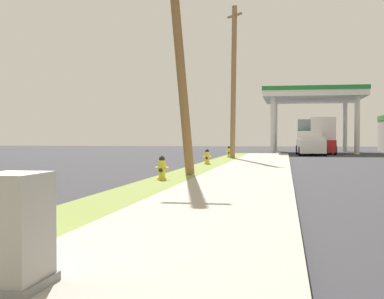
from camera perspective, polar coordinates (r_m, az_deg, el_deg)
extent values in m
cylinder|color=yellow|center=(7.98, -17.83, -8.10)|extent=(0.29, 0.29, 0.06)
cylinder|color=yellow|center=(7.94, -17.85, -6.18)|extent=(0.22, 0.22, 0.60)
sphere|color=black|center=(7.90, -17.87, -3.73)|extent=(0.19, 0.19, 0.19)
cylinder|color=black|center=(7.90, -17.87, -3.16)|extent=(0.06, 0.06, 0.05)
cylinder|color=yellow|center=(8.01, -18.87, -5.77)|extent=(0.10, 0.09, 0.09)
cylinder|color=yellow|center=(7.86, -16.81, -5.89)|extent=(0.10, 0.09, 0.09)
cylinder|color=black|center=(7.79, -18.44, -6.34)|extent=(0.11, 0.12, 0.11)
cylinder|color=yellow|center=(16.69, -3.26, -3.13)|extent=(0.29, 0.29, 0.06)
cylinder|color=yellow|center=(16.68, -3.27, -2.21)|extent=(0.22, 0.22, 0.60)
sphere|color=black|center=(16.66, -3.27, -1.04)|extent=(0.19, 0.19, 0.19)
cylinder|color=black|center=(16.66, -3.27, -0.76)|extent=(0.06, 0.06, 0.05)
cylinder|color=yellow|center=(16.71, -3.80, -2.03)|extent=(0.10, 0.09, 0.09)
cylinder|color=yellow|center=(16.64, -2.73, -2.05)|extent=(0.10, 0.09, 0.09)
cylinder|color=black|center=(16.51, -3.40, -2.25)|extent=(0.11, 0.12, 0.11)
cylinder|color=yellow|center=(26.19, 1.65, -1.51)|extent=(0.29, 0.29, 0.06)
cylinder|color=yellow|center=(26.18, 1.65, -0.92)|extent=(0.22, 0.22, 0.60)
sphere|color=black|center=(26.17, 1.65, -0.17)|extent=(0.19, 0.19, 0.19)
cylinder|color=black|center=(26.17, 1.65, 0.00)|extent=(0.06, 0.06, 0.05)
cylinder|color=yellow|center=(26.20, 1.30, -0.81)|extent=(0.10, 0.09, 0.09)
cylinder|color=yellow|center=(26.15, 1.99, -0.81)|extent=(0.10, 0.09, 0.09)
cylinder|color=black|center=(26.01, 1.59, -0.94)|extent=(0.11, 0.12, 0.11)
cylinder|color=yellow|center=(35.00, 4.03, -0.79)|extent=(0.29, 0.29, 0.06)
cylinder|color=yellow|center=(34.99, 4.03, -0.35)|extent=(0.22, 0.22, 0.60)
sphere|color=black|center=(34.98, 4.03, 0.20)|extent=(0.19, 0.19, 0.19)
cylinder|color=black|center=(34.98, 4.03, 0.34)|extent=(0.06, 0.06, 0.05)
cylinder|color=yellow|center=(35.01, 3.77, -0.27)|extent=(0.10, 0.09, 0.09)
cylinder|color=yellow|center=(34.97, 4.29, -0.27)|extent=(0.10, 0.09, 0.09)
cylinder|color=black|center=(34.82, 4.00, -0.36)|extent=(0.11, 0.12, 0.11)
cylinder|color=olive|center=(18.97, -1.34, 10.06)|extent=(1.08, 0.34, 8.41)
cylinder|color=#937047|center=(33.74, 4.51, 7.24)|extent=(0.59, 0.60, 9.60)
cube|color=#937047|center=(34.35, 4.62, 14.22)|extent=(1.04, 1.11, 0.12)
cube|color=slate|center=(5.04, -18.60, -13.57)|extent=(0.55, 0.72, 0.08)
cube|color=gray|center=(4.94, -18.65, -8.31)|extent=(0.49, 0.66, 1.02)
cylinder|color=silver|center=(46.36, 8.75, 2.59)|extent=(0.44, 0.44, 4.95)
cylinder|color=silver|center=(46.72, 17.40, 2.53)|extent=(0.44, 0.44, 4.95)
cylinder|color=silver|center=(55.51, 8.97, 2.38)|extent=(0.44, 0.44, 4.95)
cylinder|color=silver|center=(55.82, 16.20, 2.34)|extent=(0.44, 0.44, 4.95)
cube|color=white|center=(51.11, 12.84, 5.51)|extent=(8.82, 10.96, 0.50)
cube|color=#1E8433|center=(51.14, 12.84, 5.99)|extent=(8.92, 11.06, 0.36)
cube|color=#47474C|center=(46.40, 13.08, 0.50)|extent=(0.70, 1.10, 1.60)
cube|color=#47474C|center=(55.55, 12.59, 0.64)|extent=(0.70, 1.10, 1.60)
cube|color=#BCBCC1|center=(54.48, 12.88, 0.40)|extent=(2.06, 4.59, 0.85)
cube|color=#BCBCC1|center=(54.25, 12.91, 1.14)|extent=(1.71, 2.11, 0.56)
cylinder|color=black|center=(56.10, 11.82, 0.14)|extent=(0.25, 0.61, 0.60)
cylinder|color=black|center=(56.27, 13.57, 0.13)|extent=(0.25, 0.61, 0.60)
cylinder|color=black|center=(52.71, 12.14, 0.06)|extent=(0.25, 0.61, 0.60)
cylinder|color=black|center=(52.90, 14.00, 0.05)|extent=(0.25, 0.61, 0.60)
cube|color=red|center=(47.01, 13.85, 0.40)|extent=(2.12, 6.44, 1.00)
cube|color=white|center=(46.25, 13.90, 2.18)|extent=(2.04, 4.00, 1.90)
cube|color=red|center=(49.05, 13.74, 1.54)|extent=(1.88, 2.08, 0.90)
cylinder|color=black|center=(49.63, 12.61, 0.07)|extent=(0.23, 0.76, 0.76)
cylinder|color=black|center=(49.72, 14.80, 0.06)|extent=(0.23, 0.76, 0.76)
cylinder|color=black|center=(44.34, 12.78, -0.08)|extent=(0.23, 0.76, 0.76)
cylinder|color=black|center=(44.43, 15.23, -0.09)|extent=(0.23, 0.76, 0.76)
cube|color=#197075|center=(51.16, 12.47, 0.48)|extent=(2.35, 6.50, 1.00)
cube|color=white|center=(51.92, 12.49, 2.09)|extent=(2.17, 4.07, 1.90)
cube|color=#197075|center=(49.10, 12.45, 1.55)|extent=(1.95, 2.15, 0.90)
cylinder|color=black|center=(48.51, 13.55, 0.04)|extent=(0.26, 0.77, 0.76)
cylinder|color=black|center=(48.53, 11.31, 0.05)|extent=(0.26, 0.77, 0.76)
cylinder|color=black|center=(53.81, 13.52, 0.16)|extent=(0.26, 0.77, 0.76)
cylinder|color=black|center=(53.83, 11.49, 0.17)|extent=(0.26, 0.77, 0.76)
cube|color=white|center=(43.55, 12.68, 0.33)|extent=(2.14, 5.45, 1.00)
cube|color=white|center=(44.51, 12.59, 1.48)|extent=(1.89, 2.10, 0.76)
cube|color=white|center=(42.36, 12.80, 1.14)|extent=(1.96, 2.96, 0.24)
cylinder|color=black|center=(45.64, 11.29, -0.03)|extent=(0.24, 0.77, 0.76)
cylinder|color=black|center=(45.77, 13.67, -0.04)|extent=(0.24, 0.77, 0.76)
cylinder|color=black|center=(41.35, 11.58, -0.17)|extent=(0.24, 0.77, 0.76)
cylinder|color=black|center=(41.49, 14.20, -0.18)|extent=(0.24, 0.77, 0.76)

